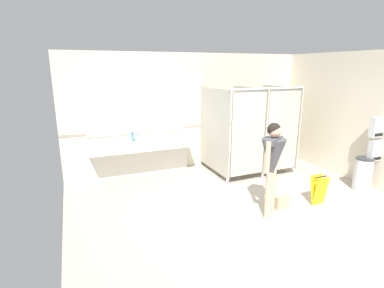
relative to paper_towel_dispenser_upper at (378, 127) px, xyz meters
name	(u,v)px	position (x,y,z in m)	size (l,w,h in m)	color
ground_plane	(268,223)	(-2.83, -0.32, -1.37)	(6.41, 6.88, 0.10)	#B2A899
wall_back	(195,111)	(-2.83, 2.88, 0.10)	(6.41, 0.12, 2.84)	beige
wall_back_tile_band	(195,126)	(-2.83, 2.81, -0.27)	(6.41, 0.01, 0.06)	#9E937F
vanity_counter	(141,151)	(-4.32, 2.59, -0.71)	(2.41, 0.60, 0.94)	silver
mirror_panel	(137,111)	(-4.32, 2.81, 0.20)	(2.31, 0.02, 1.09)	silver
bathroom_stalls	(253,128)	(-1.77, 1.85, -0.24)	(1.91, 1.51, 2.08)	#B2AD9E
paper_towel_dispenser_upper	(378,127)	(0.00, 0.00, 0.00)	(0.39, 0.13, 0.40)	#B7BABF
paper_towel_dispenser_lower	(376,150)	(0.00, -0.04, -0.48)	(0.38, 0.13, 0.42)	#B7BABF
trash_bin	(363,174)	(-0.24, 0.00, -0.97)	(0.36, 0.36, 0.70)	#B7BABF
person_standing	(273,159)	(-2.73, -0.19, -0.29)	(0.55, 0.55, 1.64)	#DBAD89
handbag	(281,202)	(-2.35, -0.05, -1.19)	(0.25, 0.12, 0.37)	tan
soap_dispenser	(133,137)	(-4.47, 2.68, -0.40)	(0.07, 0.07, 0.22)	teal
paper_cup	(176,138)	(-3.50, 2.39, -0.44)	(0.07, 0.07, 0.10)	beige
wet_floor_sign	(319,190)	(-1.60, -0.17, -1.03)	(0.28, 0.19, 0.56)	yellow
floor_drain_cover	(326,203)	(-1.42, -0.22, -1.32)	(0.14, 0.14, 0.01)	#B7BABF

